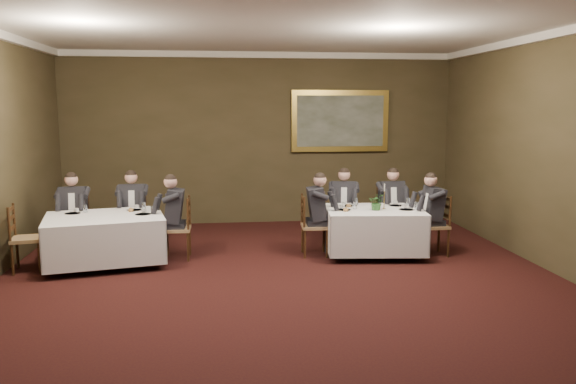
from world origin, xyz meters
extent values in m
plane|color=black|center=(0.00, 0.00, 0.00)|extent=(10.00, 10.00, 0.00)
cube|color=silver|center=(0.00, 0.00, 3.50)|extent=(8.00, 10.00, 0.10)
cube|color=#37311B|center=(0.00, 5.00, 1.75)|extent=(8.00, 0.10, 3.50)
cube|color=#37311B|center=(0.00, -5.00, 1.75)|extent=(8.00, 0.10, 3.50)
cube|color=white|center=(0.00, 4.95, 3.44)|extent=(8.00, 0.10, 0.12)
cube|color=black|center=(1.65, 2.13, 0.73)|extent=(1.59, 1.26, 0.04)
cube|color=white|center=(1.65, 2.13, 0.76)|extent=(1.66, 1.33, 0.02)
cube|color=white|center=(1.65, 2.13, 0.42)|extent=(1.68, 1.35, 0.65)
cube|color=black|center=(-2.60, 2.07, 0.73)|extent=(1.88, 1.56, 0.04)
cube|color=white|center=(-2.60, 2.07, 0.76)|extent=(1.95, 1.63, 0.02)
cube|color=white|center=(-2.60, 2.07, 0.42)|extent=(1.98, 1.65, 0.65)
cube|color=#93744B|center=(1.32, 2.96, 0.48)|extent=(0.51, 0.49, 0.05)
cube|color=black|center=(1.36, 3.15, 0.73)|extent=(0.38, 0.10, 0.54)
cube|color=black|center=(1.32, 2.96, 0.86)|extent=(0.47, 0.38, 0.55)
sphere|color=tan|center=(1.32, 2.96, 1.24)|extent=(0.25, 0.25, 0.21)
cube|color=#93744B|center=(2.15, 2.88, 0.48)|extent=(0.46, 0.44, 0.05)
cube|color=black|center=(2.14, 3.06, 0.73)|extent=(0.38, 0.04, 0.54)
cube|color=black|center=(2.15, 2.88, 0.86)|extent=(0.43, 0.33, 0.55)
sphere|color=tan|center=(2.15, 2.88, 1.24)|extent=(0.22, 0.22, 0.21)
cube|color=#93744B|center=(0.69, 2.24, 0.48)|extent=(0.44, 0.46, 0.05)
cube|color=black|center=(0.50, 2.24, 0.73)|extent=(0.05, 0.38, 0.54)
cube|color=black|center=(0.69, 2.24, 0.86)|extent=(0.33, 0.43, 0.55)
sphere|color=tan|center=(0.69, 2.24, 1.24)|extent=(0.22, 0.22, 0.21)
cube|color=#93744B|center=(2.62, 2.03, 0.48)|extent=(0.43, 0.45, 0.05)
cube|color=black|center=(2.81, 2.04, 0.73)|extent=(0.04, 0.38, 0.54)
cube|color=black|center=(2.62, 2.03, 0.86)|extent=(0.32, 0.43, 0.55)
sphere|color=tan|center=(2.62, 2.03, 1.24)|extent=(0.21, 0.21, 0.21)
cube|color=#93744B|center=(-3.24, 2.84, 0.48)|extent=(0.46, 0.44, 0.05)
cube|color=black|center=(-3.24, 3.03, 0.73)|extent=(0.38, 0.04, 0.54)
cube|color=black|center=(-3.24, 2.84, 0.86)|extent=(0.43, 0.33, 0.55)
sphere|color=tan|center=(-3.24, 2.84, 1.24)|extent=(0.22, 0.22, 0.21)
cube|color=#93744B|center=(-2.32, 3.03, 0.48)|extent=(0.45, 0.43, 0.05)
cube|color=black|center=(-2.32, 3.22, 0.73)|extent=(0.38, 0.04, 0.54)
cube|color=black|center=(-2.32, 3.03, 0.86)|extent=(0.43, 0.32, 0.55)
sphere|color=tan|center=(-2.32, 3.03, 1.24)|extent=(0.22, 0.22, 0.21)
cube|color=#93744B|center=(-1.53, 2.29, 0.48)|extent=(0.43, 0.45, 0.05)
cube|color=black|center=(-1.34, 2.28, 0.73)|extent=(0.04, 0.38, 0.54)
cube|color=black|center=(-1.53, 2.29, 0.86)|extent=(0.32, 0.43, 0.55)
sphere|color=tan|center=(-1.53, 2.29, 1.24)|extent=(0.21, 0.21, 0.21)
cube|color=#93744B|center=(-3.67, 1.85, 0.48)|extent=(0.48, 0.50, 0.05)
cube|color=black|center=(-3.86, 1.82, 0.73)|extent=(0.09, 0.38, 0.54)
imported|color=#2D5926|center=(1.67, 2.05, 0.91)|extent=(0.31, 0.28, 0.28)
cylinder|color=#A78333|center=(1.82, 2.16, 0.77)|extent=(0.06, 0.06, 0.02)
cylinder|color=#A78333|center=(1.82, 2.16, 0.93)|extent=(0.01, 0.01, 0.28)
cylinder|color=white|center=(1.82, 2.16, 1.13)|extent=(0.02, 0.02, 0.12)
cylinder|color=white|center=(1.27, 2.50, 0.77)|extent=(0.25, 0.25, 0.01)
cylinder|color=white|center=(1.27, 2.65, 0.80)|extent=(0.08, 0.08, 0.05)
cylinder|color=white|center=(1.44, 2.50, 0.83)|extent=(0.06, 0.06, 0.14)
cylinder|color=white|center=(-3.13, 2.33, 0.77)|extent=(0.25, 0.25, 0.01)
cylinder|color=white|center=(-3.13, 2.48, 0.80)|extent=(0.08, 0.08, 0.05)
cylinder|color=white|center=(-2.96, 2.33, 0.83)|extent=(0.06, 0.06, 0.14)
cube|color=#EAC855|center=(1.65, 4.94, 2.11)|extent=(2.04, 0.08, 1.27)
cube|color=#3F462F|center=(1.65, 4.90, 2.11)|extent=(1.82, 0.01, 1.05)
camera|label=1|loc=(-0.79, -6.60, 2.42)|focal=35.00mm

